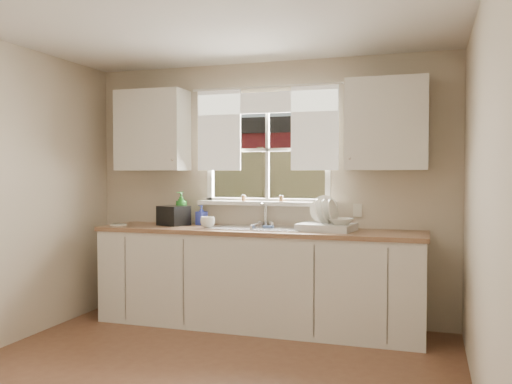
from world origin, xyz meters
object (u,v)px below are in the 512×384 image
(dish_rack, at_px, (326,224))
(soap_bottle_a, at_px, (181,208))
(black_appliance, at_px, (174,216))
(cup, at_px, (208,222))

(dish_rack, relative_size, soap_bottle_a, 1.60)
(dish_rack, bearing_deg, soap_bottle_a, 174.37)
(soap_bottle_a, distance_m, black_appliance, 0.14)
(dish_rack, distance_m, black_appliance, 1.52)
(cup, xyz_separation_m, black_appliance, (-0.42, 0.14, 0.04))
(black_appliance, bearing_deg, dish_rack, 19.85)
(soap_bottle_a, relative_size, cup, 2.46)
(dish_rack, xyz_separation_m, black_appliance, (-1.52, 0.03, 0.03))
(dish_rack, distance_m, soap_bottle_a, 1.50)
(soap_bottle_a, relative_size, black_appliance, 1.26)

